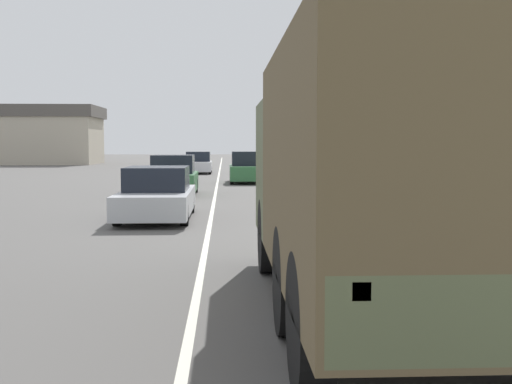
% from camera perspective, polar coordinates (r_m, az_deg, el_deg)
% --- Properties ---
extents(ground_plane, '(180.00, 180.00, 0.00)m').
position_cam_1_polar(ground_plane, '(38.00, -3.40, 1.13)').
color(ground_plane, '#565451').
extents(lane_centre_stripe, '(0.12, 120.00, 0.00)m').
position_cam_1_polar(lane_centre_stripe, '(38.00, -3.40, 1.14)').
color(lane_centre_stripe, silver).
rests_on(lane_centre_stripe, ground).
extents(sidewalk_right, '(1.80, 120.00, 0.12)m').
position_cam_1_polar(sidewalk_right, '(38.21, 3.37, 1.24)').
color(sidewalk_right, '#ADAAA3').
rests_on(sidewalk_right, ground).
extents(grass_strip_right, '(7.00, 120.00, 0.02)m').
position_cam_1_polar(grass_strip_right, '(38.94, 9.82, 1.17)').
color(grass_strip_right, olive).
rests_on(grass_strip_right, ground).
extents(military_truck, '(2.32, 7.62, 3.13)m').
position_cam_1_polar(military_truck, '(7.77, 9.99, 1.73)').
color(military_truck, '#545B3D').
rests_on(military_truck, ground).
extents(car_nearest_ahead, '(1.91, 4.90, 1.46)m').
position_cam_1_polar(car_nearest_ahead, '(18.16, -8.77, -0.28)').
color(car_nearest_ahead, '#B7BABF').
rests_on(car_nearest_ahead, ground).
extents(car_second_ahead, '(1.89, 4.19, 1.64)m').
position_cam_1_polar(car_second_ahead, '(26.49, -7.38, 1.32)').
color(car_second_ahead, '#336B3D').
rests_on(car_second_ahead, ground).
extents(car_third_ahead, '(1.93, 4.12, 1.68)m').
position_cam_1_polar(car_third_ahead, '(34.62, -0.74, 2.07)').
color(car_third_ahead, '#336B3D').
rests_on(car_third_ahead, ground).
extents(car_fourth_ahead, '(1.87, 4.06, 1.54)m').
position_cam_1_polar(car_fourth_ahead, '(45.69, -5.15, 2.53)').
color(car_fourth_ahead, silver).
rests_on(car_fourth_ahead, ground).
extents(tree_mid_right, '(4.30, 4.30, 8.21)m').
position_cam_1_polar(tree_mid_right, '(22.26, 17.21, 14.38)').
color(tree_mid_right, '#4C3D2D').
rests_on(tree_mid_right, grass_strip_right).
extents(tree_far_right, '(3.53, 3.53, 6.99)m').
position_cam_1_polar(tree_far_right, '(32.15, 11.95, 9.79)').
color(tree_far_right, '#4C3D2D').
rests_on(tree_far_right, grass_strip_right).
extents(building_distant, '(17.60, 8.48, 5.97)m').
position_cam_1_polar(building_distant, '(71.21, -20.70, 4.78)').
color(building_distant, '#B2A893').
rests_on(building_distant, ground).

